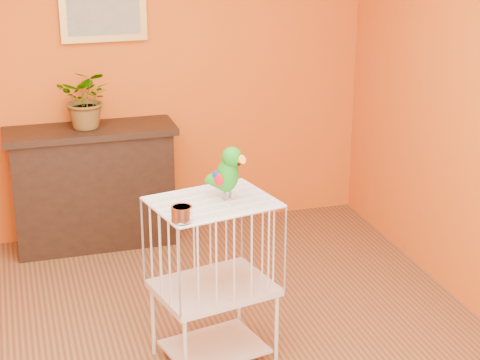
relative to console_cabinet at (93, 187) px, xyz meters
name	(u,v)px	position (x,y,z in m)	size (l,w,h in m)	color
room_shell	(167,102)	(0.17, -2.03, 1.12)	(4.50, 4.50, 4.50)	#C35512
console_cabinet	(93,187)	(0.00, 0.00, 0.00)	(1.23, 0.44, 0.92)	black
potted_plant	(88,106)	(0.00, -0.02, 0.63)	(0.39, 0.43, 0.34)	#26722D
framed_picture	(103,7)	(0.17, 0.18, 1.29)	(0.62, 0.04, 0.50)	#BC9843
birdcage	(213,280)	(0.45, -1.80, 0.04)	(0.71, 0.60, 0.96)	beige
feed_cup	(182,214)	(0.23, -2.03, 0.55)	(0.11, 0.11, 0.07)	silver
parrot	(227,172)	(0.54, -1.78, 0.66)	(0.20, 0.25, 0.30)	#59544C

